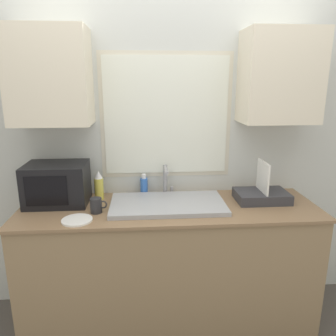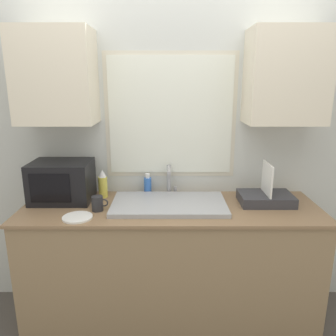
{
  "view_description": "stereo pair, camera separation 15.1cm",
  "coord_description": "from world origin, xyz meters",
  "px_view_note": "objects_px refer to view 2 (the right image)",
  "views": [
    {
      "loc": [
        -0.17,
        -1.8,
        1.74
      ],
      "look_at": [
        -0.01,
        0.28,
        1.19
      ],
      "focal_mm": 35.0,
      "sensor_mm": 36.0,
      "label": 1
    },
    {
      "loc": [
        -0.02,
        -1.8,
        1.74
      ],
      "look_at": [
        -0.01,
        0.28,
        1.19
      ],
      "focal_mm": 35.0,
      "sensor_mm": 36.0,
      "label": 2
    }
  ],
  "objects_px": {
    "soap_bottle": "(147,185)",
    "mug_near_sink": "(97,204)",
    "spray_bottle": "(102,184)",
    "faucet": "(168,178)",
    "dish_rack": "(265,197)",
    "microwave": "(61,181)"
  },
  "relations": [
    {
      "from": "dish_rack",
      "to": "soap_bottle",
      "type": "height_order",
      "value": "dish_rack"
    },
    {
      "from": "microwave",
      "to": "mug_near_sink",
      "type": "distance_m",
      "value": 0.36
    },
    {
      "from": "dish_rack",
      "to": "mug_near_sink",
      "type": "relative_size",
      "value": 3.32
    },
    {
      "from": "microwave",
      "to": "mug_near_sink",
      "type": "bearing_deg",
      "value": -33.99
    },
    {
      "from": "faucet",
      "to": "mug_near_sink",
      "type": "relative_size",
      "value": 2.07
    },
    {
      "from": "microwave",
      "to": "faucet",
      "type": "bearing_deg",
      "value": 7.93
    },
    {
      "from": "faucet",
      "to": "microwave",
      "type": "xyz_separation_m",
      "value": [
        -0.77,
        -0.11,
        0.0
      ]
    },
    {
      "from": "soap_bottle",
      "to": "microwave",
      "type": "bearing_deg",
      "value": -167.38
    },
    {
      "from": "soap_bottle",
      "to": "mug_near_sink",
      "type": "height_order",
      "value": "soap_bottle"
    },
    {
      "from": "faucet",
      "to": "mug_near_sink",
      "type": "height_order",
      "value": "faucet"
    },
    {
      "from": "soap_bottle",
      "to": "mug_near_sink",
      "type": "relative_size",
      "value": 1.46
    },
    {
      "from": "spray_bottle",
      "to": "mug_near_sink",
      "type": "relative_size",
      "value": 1.9
    },
    {
      "from": "faucet",
      "to": "spray_bottle",
      "type": "distance_m",
      "value": 0.49
    },
    {
      "from": "microwave",
      "to": "dish_rack",
      "type": "relative_size",
      "value": 1.14
    },
    {
      "from": "faucet",
      "to": "microwave",
      "type": "height_order",
      "value": "microwave"
    },
    {
      "from": "faucet",
      "to": "dish_rack",
      "type": "height_order",
      "value": "dish_rack"
    },
    {
      "from": "dish_rack",
      "to": "mug_near_sink",
      "type": "bearing_deg",
      "value": -173.36
    },
    {
      "from": "faucet",
      "to": "dish_rack",
      "type": "xyz_separation_m",
      "value": [
        0.68,
        -0.17,
        -0.09
      ]
    },
    {
      "from": "mug_near_sink",
      "to": "dish_rack",
      "type": "bearing_deg",
      "value": 6.64
    },
    {
      "from": "dish_rack",
      "to": "soap_bottle",
      "type": "relative_size",
      "value": 2.27
    },
    {
      "from": "faucet",
      "to": "soap_bottle",
      "type": "distance_m",
      "value": 0.18
    },
    {
      "from": "microwave",
      "to": "soap_bottle",
      "type": "xyz_separation_m",
      "value": [
        0.6,
        0.13,
        -0.07
      ]
    }
  ]
}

